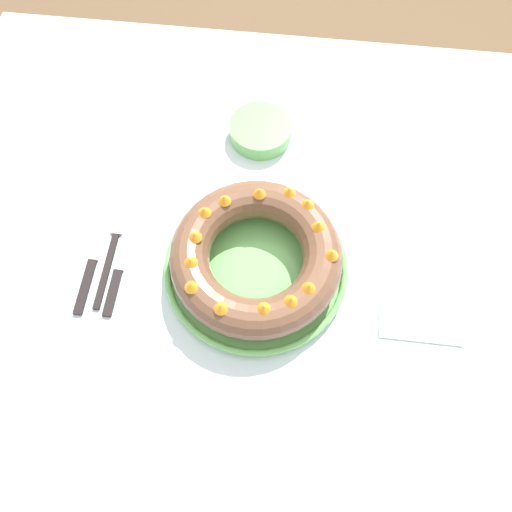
# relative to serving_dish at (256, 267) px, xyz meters

# --- Properties ---
(ground_plane) EXTENTS (8.00, 8.00, 0.00)m
(ground_plane) POSITION_rel_serving_dish_xyz_m (-0.01, 0.02, -0.77)
(ground_plane) COLOR brown
(dining_table) EXTENTS (1.38, 1.22, 0.76)m
(dining_table) POSITION_rel_serving_dish_xyz_m (-0.01, 0.02, -0.09)
(dining_table) COLOR silver
(dining_table) RESTS_ON ground_plane
(serving_dish) EXTENTS (0.34, 0.34, 0.02)m
(serving_dish) POSITION_rel_serving_dish_xyz_m (0.00, 0.00, 0.00)
(serving_dish) COLOR #6BB760
(serving_dish) RESTS_ON dining_table
(bundt_cake) EXTENTS (0.31, 0.31, 0.08)m
(bundt_cake) POSITION_rel_serving_dish_xyz_m (0.00, 0.00, 0.05)
(bundt_cake) COLOR brown
(bundt_cake) RESTS_ON serving_dish
(fork) EXTENTS (0.02, 0.21, 0.01)m
(fork) POSITION_rel_serving_dish_xyz_m (-0.28, 0.01, -0.01)
(fork) COLOR black
(fork) RESTS_ON dining_table
(serving_knife) EXTENTS (0.02, 0.24, 0.01)m
(serving_knife) POSITION_rel_serving_dish_xyz_m (-0.31, -0.02, -0.01)
(serving_knife) COLOR black
(serving_knife) RESTS_ON dining_table
(cake_knife) EXTENTS (0.02, 0.20, 0.01)m
(cake_knife) POSITION_rel_serving_dish_xyz_m (-0.26, -0.04, -0.01)
(cake_knife) COLOR black
(cake_knife) RESTS_ON dining_table
(side_bowl) EXTENTS (0.13, 0.13, 0.04)m
(side_bowl) POSITION_rel_serving_dish_xyz_m (-0.03, 0.31, 0.01)
(side_bowl) COLOR #6BB760
(side_bowl) RESTS_ON dining_table
(napkin) EXTENTS (0.15, 0.10, 0.00)m
(napkin) POSITION_rel_serving_dish_xyz_m (0.30, -0.05, -0.01)
(napkin) COLOR #B2D1B7
(napkin) RESTS_ON dining_table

